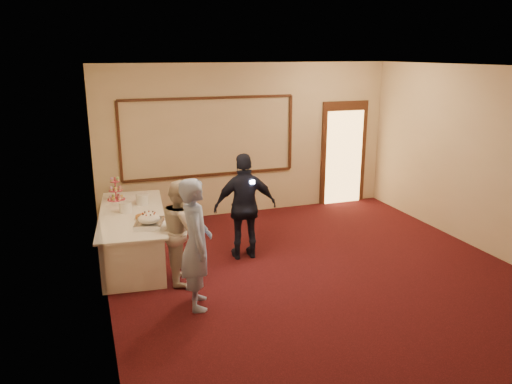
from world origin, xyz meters
The scene contains 14 objects.
floor centered at (0.00, 0.00, 0.00)m, with size 7.00×7.00×0.00m, color black.
room_walls centered at (0.00, 0.00, 2.03)m, with size 6.04×7.04×3.02m.
wall_molding centered at (-0.80, 3.47, 1.60)m, with size 3.45×0.04×1.55m.
doorway centered at (2.15, 3.45, 1.08)m, with size 1.05×0.07×2.20m.
buffet_table centered at (-2.51, 1.77, 0.39)m, with size 1.24×2.62×0.77m.
pavlova_tray centered at (-2.33, 1.06, 0.85)m, with size 0.49×0.59×0.19m.
cupcake_stand centered at (-2.68, 2.58, 0.93)m, with size 0.30×0.30×0.43m.
plate_stack_a centered at (-2.60, 1.82, 0.85)m, with size 0.20×0.20×0.17m.
plate_stack_b centered at (-2.29, 2.17, 0.86)m, with size 0.21×0.21×0.17m.
tart centered at (-2.37, 1.40, 0.80)m, with size 0.28×0.28×0.06m.
man centered at (-1.90, -0.07, 0.86)m, with size 0.63×0.41×1.71m, color #8EA6DE.
woman centered at (-1.91, 0.76, 0.74)m, with size 0.72×0.56×1.49m, color beige.
guest centered at (-0.81, 1.24, 0.85)m, with size 1.00×0.41×1.70m, color black.
camera_flash centered at (-0.75, 1.10, 1.28)m, with size 0.07×0.04×0.05m, color white.
Camera 1 is at (-3.14, -5.86, 3.20)m, focal length 35.00 mm.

